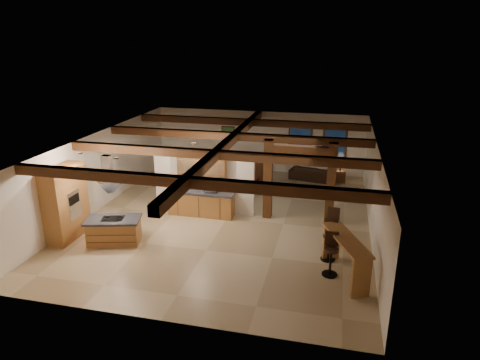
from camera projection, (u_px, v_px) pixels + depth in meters
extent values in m
plane|color=tan|center=(227.00, 218.00, 15.53)|extent=(12.00, 12.00, 0.00)
plane|color=white|center=(258.00, 141.00, 20.58)|extent=(10.00, 0.00, 10.00)
plane|color=white|center=(157.00, 266.00, 9.53)|extent=(10.00, 0.00, 10.00)
plane|color=white|center=(99.00, 171.00, 16.14)|extent=(0.00, 12.00, 12.00)
plane|color=white|center=(374.00, 192.00, 13.98)|extent=(0.00, 12.00, 12.00)
plane|color=#321A10|center=(226.00, 141.00, 14.59)|extent=(12.00, 12.00, 0.00)
cube|color=#422710|center=(186.00, 182.00, 10.95)|extent=(10.00, 0.25, 0.28)
cube|color=#422710|center=(215.00, 155.00, 13.43)|extent=(10.00, 0.25, 0.28)
cube|color=#422710|center=(235.00, 136.00, 15.83)|extent=(10.00, 0.25, 0.28)
cube|color=#422710|center=(250.00, 122.00, 18.31)|extent=(10.00, 0.25, 0.28)
cube|color=#422710|center=(226.00, 145.00, 14.63)|extent=(0.28, 12.00, 0.28)
cube|color=#422710|center=(268.00, 179.00, 15.21)|extent=(0.30, 0.30, 2.90)
cube|color=#422710|center=(331.00, 184.00, 14.74)|extent=(0.30, 0.30, 2.90)
cube|color=#422710|center=(300.00, 150.00, 14.60)|extent=(2.50, 0.28, 0.28)
cube|color=white|center=(204.00, 183.00, 15.85)|extent=(3.80, 0.18, 2.20)
cube|color=#A15D34|center=(66.00, 203.00, 13.75)|extent=(0.64, 1.60, 2.40)
cube|color=silver|center=(74.00, 205.00, 13.70)|extent=(0.06, 0.62, 0.95)
cube|color=black|center=(74.00, 199.00, 13.63)|extent=(0.01, 0.50, 0.28)
cube|color=#A15D34|center=(201.00, 204.00, 15.70)|extent=(2.40, 0.60, 0.86)
cube|color=black|center=(201.00, 192.00, 15.55)|extent=(2.50, 0.66, 0.08)
cube|color=#A15D34|center=(202.00, 165.00, 15.44)|extent=(1.80, 0.34, 0.95)
cube|color=silver|center=(200.00, 167.00, 15.27)|extent=(1.74, 0.02, 0.90)
pyramid|color=silver|center=(110.00, 192.00, 13.20)|extent=(1.10, 1.10, 0.45)
cube|color=silver|center=(107.00, 167.00, 12.94)|extent=(0.26, 0.22, 0.73)
cube|color=#422710|center=(300.00, 143.00, 20.08)|extent=(1.10, 0.05, 1.70)
cube|color=black|center=(300.00, 143.00, 20.05)|extent=(0.95, 0.02, 1.55)
cube|color=#422710|center=(335.00, 145.00, 19.73)|extent=(1.10, 0.05, 1.70)
cube|color=black|center=(335.00, 145.00, 19.70)|extent=(0.95, 0.02, 1.55)
cube|color=#422710|center=(228.00, 135.00, 20.77)|extent=(0.65, 0.04, 0.85)
cube|color=#255729|center=(228.00, 135.00, 20.75)|extent=(0.55, 0.01, 0.75)
cylinder|color=silver|center=(116.00, 159.00, 12.58)|extent=(0.16, 0.16, 0.03)
cylinder|color=silver|center=(193.00, 143.00, 14.35)|extent=(0.16, 0.16, 0.03)
cylinder|color=silver|center=(80.00, 153.00, 13.16)|extent=(0.16, 0.16, 0.03)
cube|color=#A15D34|center=(114.00, 231.00, 13.64)|extent=(1.74, 1.17, 0.76)
cube|color=black|center=(113.00, 220.00, 13.50)|extent=(1.87, 1.30, 0.07)
cube|color=black|center=(113.00, 218.00, 13.49)|extent=(0.75, 0.60, 0.02)
imported|color=#421A10|center=(237.00, 183.00, 18.26)|extent=(1.84, 1.12, 0.62)
imported|color=black|center=(314.00, 173.00, 19.54)|extent=(2.29, 1.28, 0.63)
imported|color=silver|center=(211.00, 189.00, 15.42)|extent=(0.44, 0.30, 0.24)
cube|color=#A15D34|center=(347.00, 240.00, 11.47)|extent=(1.38, 2.24, 0.07)
cube|color=#A15D34|center=(361.00, 278.00, 10.73)|extent=(0.50, 0.30, 1.10)
cube|color=#A15D34|center=(331.00, 242.00, 12.58)|extent=(0.50, 0.30, 1.10)
cube|color=#422710|center=(340.00, 176.00, 19.25)|extent=(0.51, 0.51, 0.54)
cylinder|color=black|center=(340.00, 169.00, 19.13)|extent=(0.07, 0.07, 0.17)
cone|color=#F5CA93|center=(341.00, 165.00, 19.07)|extent=(0.31, 0.31, 0.20)
cylinder|color=black|center=(331.00, 250.00, 11.64)|extent=(0.39, 0.39, 0.08)
cube|color=black|center=(332.00, 239.00, 11.73)|extent=(0.37, 0.06, 0.43)
cylinder|color=black|center=(330.00, 262.00, 11.77)|extent=(0.07, 0.07, 0.76)
cylinder|color=black|center=(329.00, 274.00, 11.89)|extent=(0.43, 0.43, 0.03)
cylinder|color=black|center=(330.00, 236.00, 12.44)|extent=(0.40, 0.40, 0.08)
cube|color=black|center=(331.00, 225.00, 12.52)|extent=(0.38, 0.11, 0.44)
cylinder|color=black|center=(329.00, 248.00, 12.57)|extent=(0.07, 0.07, 0.77)
cylinder|color=black|center=(328.00, 259.00, 12.69)|extent=(0.44, 0.44, 0.03)
cylinder|color=black|center=(332.00, 224.00, 13.22)|extent=(0.40, 0.40, 0.08)
cube|color=black|center=(334.00, 214.00, 13.30)|extent=(0.38, 0.10, 0.44)
cylinder|color=black|center=(331.00, 235.00, 13.35)|extent=(0.07, 0.07, 0.77)
cylinder|color=black|center=(330.00, 246.00, 13.47)|extent=(0.44, 0.44, 0.03)
cube|color=#422710|center=(212.00, 180.00, 18.07)|extent=(0.62, 0.62, 0.07)
cube|color=#422710|center=(215.00, 169.00, 18.11)|extent=(0.45, 0.24, 0.84)
cylinder|color=#422710|center=(205.00, 186.00, 18.12)|extent=(0.06, 0.06, 0.47)
cylinder|color=#422710|center=(212.00, 188.00, 17.90)|extent=(0.06, 0.06, 0.47)
cylinder|color=#422710|center=(211.00, 184.00, 18.40)|extent=(0.06, 0.06, 0.47)
cylinder|color=#422710|center=(218.00, 186.00, 18.19)|extent=(0.06, 0.06, 0.47)
cube|color=#422710|center=(234.00, 171.00, 19.24)|extent=(0.62, 0.62, 0.07)
cube|color=#422710|center=(231.00, 163.00, 18.93)|extent=(0.45, 0.24, 0.84)
cylinder|color=#422710|center=(240.00, 176.00, 19.36)|extent=(0.06, 0.06, 0.47)
cylinder|color=#422710|center=(234.00, 175.00, 19.57)|extent=(0.06, 0.06, 0.47)
cylinder|color=#422710|center=(235.00, 179.00, 19.07)|extent=(0.06, 0.06, 0.47)
cylinder|color=#422710|center=(228.00, 177.00, 19.29)|extent=(0.06, 0.06, 0.47)
cube|color=#422710|center=(226.00, 184.00, 17.62)|extent=(0.62, 0.62, 0.07)
cube|color=#422710|center=(229.00, 173.00, 17.66)|extent=(0.45, 0.24, 0.84)
cylinder|color=#422710|center=(219.00, 190.00, 17.67)|extent=(0.06, 0.06, 0.47)
cylinder|color=#422710|center=(227.00, 192.00, 17.45)|extent=(0.06, 0.06, 0.47)
cylinder|color=#422710|center=(225.00, 188.00, 17.95)|extent=(0.06, 0.06, 0.47)
cylinder|color=#422710|center=(232.00, 189.00, 17.74)|extent=(0.06, 0.06, 0.47)
cube|color=#422710|center=(248.00, 174.00, 18.79)|extent=(0.62, 0.62, 0.07)
cube|color=#422710|center=(245.00, 167.00, 18.48)|extent=(0.45, 0.24, 0.84)
cylinder|color=#422710|center=(254.00, 180.00, 18.91)|extent=(0.06, 0.06, 0.47)
cylinder|color=#422710|center=(247.00, 178.00, 19.13)|extent=(0.06, 0.06, 0.47)
cylinder|color=#422710|center=(249.00, 182.00, 18.62)|extent=(0.06, 0.06, 0.47)
cylinder|color=#422710|center=(242.00, 180.00, 18.84)|extent=(0.06, 0.06, 0.47)
cube|color=#422710|center=(241.00, 188.00, 17.17)|extent=(0.62, 0.62, 0.07)
cube|color=#422710|center=(244.00, 176.00, 17.21)|extent=(0.45, 0.24, 0.84)
cylinder|color=#422710|center=(234.00, 194.00, 17.22)|extent=(0.06, 0.06, 0.47)
cylinder|color=#422710|center=(242.00, 196.00, 17.00)|extent=(0.06, 0.06, 0.47)
cylinder|color=#422710|center=(240.00, 192.00, 17.51)|extent=(0.06, 0.06, 0.47)
cylinder|color=#422710|center=(247.00, 193.00, 17.29)|extent=(0.06, 0.06, 0.47)
cube|color=#422710|center=(263.00, 178.00, 18.34)|extent=(0.62, 0.62, 0.07)
cube|color=#422710|center=(260.00, 170.00, 18.03)|extent=(0.45, 0.24, 0.84)
cylinder|color=#422710|center=(269.00, 183.00, 18.46)|extent=(0.06, 0.06, 0.47)
cylinder|color=#422710|center=(262.00, 182.00, 18.68)|extent=(0.06, 0.06, 0.47)
cylinder|color=#422710|center=(264.00, 186.00, 18.17)|extent=(0.06, 0.06, 0.47)
cylinder|color=#422710|center=(257.00, 184.00, 18.39)|extent=(0.06, 0.06, 0.47)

